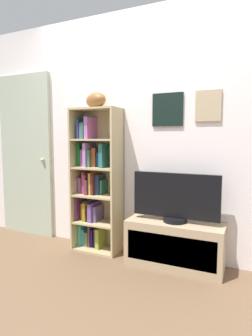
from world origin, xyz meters
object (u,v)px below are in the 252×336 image
football (96,100)px  television (175,198)px  tv_stand (175,244)px  bookshelf (95,183)px  door (26,156)px

football → television: bearing=-2.3°
football → tv_stand: bearing=-2.4°
bookshelf → television: 0.91m
bookshelf → tv_stand: bearing=-4.3°
football → television: football is taller
tv_stand → door: 2.09m
television → door: (-1.94, 0.15, 0.33)m
football → tv_stand: 1.62m
tv_stand → football: bearing=177.6°
bookshelf → football: football is taller
bookshelf → door: 1.07m
bookshelf → television: bearing=-4.3°
television → bookshelf: bearing=175.7°
football → television: 1.27m
bookshelf → door: (-1.04, 0.08, 0.26)m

